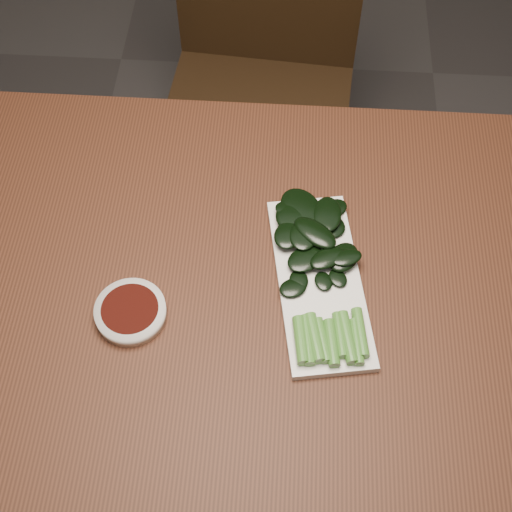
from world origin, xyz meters
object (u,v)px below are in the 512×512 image
at_px(serving_plate, 319,281).
at_px(gai_lan, 318,265).
at_px(table, 248,298).
at_px(sauce_bowl, 131,312).
at_px(chair_far, 260,80).

distance_m(serving_plate, gai_lan, 0.03).
bearing_deg(table, serving_plate, -2.24).
xyz_separation_m(table, serving_plate, (0.12, -0.00, 0.08)).
height_order(sauce_bowl, serving_plate, sauce_bowl).
height_order(table, chair_far, chair_far).
relative_size(table, chair_far, 1.57).
distance_m(table, sauce_bowl, 0.22).
distance_m(chair_far, gai_lan, 0.79).
xyz_separation_m(chair_far, serving_plate, (0.14, -0.75, 0.27)).
distance_m(chair_far, serving_plate, 0.81).
xyz_separation_m(table, sauce_bowl, (-0.18, -0.08, 0.08)).
bearing_deg(serving_plate, table, 177.76).
height_order(sauce_bowl, gai_lan, gai_lan).
height_order(table, serving_plate, serving_plate).
bearing_deg(sauce_bowl, chair_far, 79.15).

